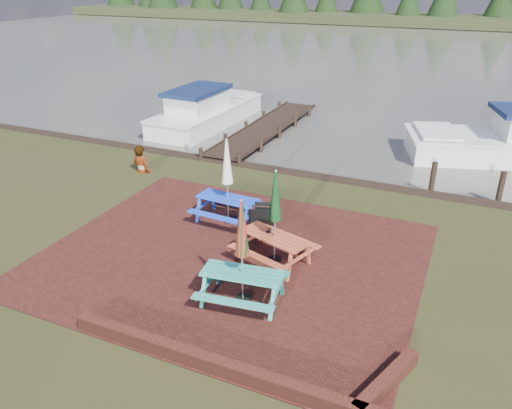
{
  "coord_description": "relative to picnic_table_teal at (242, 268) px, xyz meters",
  "views": [
    {
      "loc": [
        4.88,
        -8.43,
        6.39
      ],
      "look_at": [
        0.17,
        2.1,
        1.0
      ],
      "focal_mm": 35.0,
      "sensor_mm": 36.0,
      "label": 1
    }
  ],
  "objects": [
    {
      "name": "boat_jetty",
      "position": [
        -7.7,
        12.13,
        -0.43
      ],
      "size": [
        2.56,
        7.06,
        2.03
      ],
      "rotation": [
        0.0,
        0.0,
        -0.02
      ],
      "color": "silver",
      "rests_on": "ground"
    },
    {
      "name": "water",
      "position": [
        -1.04,
        37.54,
        -0.83
      ],
      "size": [
        120.0,
        60.0,
        0.02
      ],
      "primitive_type": "cube",
      "color": "#45413B",
      "rests_on": "ground"
    },
    {
      "name": "picnic_table_red",
      "position": [
        0.01,
        1.76,
        -0.01
      ],
      "size": [
        2.08,
        1.95,
        2.36
      ],
      "rotation": [
        0.0,
        0.0,
        -0.31
      ],
      "color": "#BA4F2F",
      "rests_on": "ground"
    },
    {
      "name": "picnic_table_blue",
      "position": [
        -1.99,
        3.24,
        0.01
      ],
      "size": [
        1.83,
        1.65,
        2.41
      ],
      "rotation": [
        0.0,
        0.0,
        -0.06
      ],
      "color": "blue",
      "rests_on": "ground"
    },
    {
      "name": "brick_wall",
      "position": [
        1.11,
        -1.88,
        -0.68
      ],
      "size": [
        6.21,
        1.79,
        0.3
      ],
      "color": "#4C1E16",
      "rests_on": "ground"
    },
    {
      "name": "jetty",
      "position": [
        -4.54,
        11.81,
        -0.72
      ],
      "size": [
        1.76,
        9.08,
        1.0
      ],
      "color": "black",
      "rests_on": "ground"
    },
    {
      "name": "ground",
      "position": [
        -1.04,
        0.54,
        -0.83
      ],
      "size": [
        120.0,
        120.0,
        0.0
      ],
      "primitive_type": "plane",
      "color": "black",
      "rests_on": "ground"
    },
    {
      "name": "chalkboard",
      "position": [
        -0.74,
        2.77,
        -0.36
      ],
      "size": [
        0.61,
        0.69,
        0.92
      ],
      "rotation": [
        0.0,
        0.0,
        0.3
      ],
      "color": "black",
      "rests_on": "ground"
    },
    {
      "name": "paving",
      "position": [
        -1.04,
        1.54,
        -0.82
      ],
      "size": [
        9.0,
        7.5,
        0.02
      ],
      "primitive_type": "cube",
      "color": "#371611",
      "rests_on": "ground"
    },
    {
      "name": "picnic_table_teal",
      "position": [
        0.0,
        0.0,
        0.0
      ],
      "size": [
        1.9,
        1.74,
        2.38
      ],
      "rotation": [
        0.0,
        0.0,
        0.13
      ],
      "color": "teal",
      "rests_on": "ground"
    },
    {
      "name": "person",
      "position": [
        -6.52,
        5.43,
        0.12
      ],
      "size": [
        0.75,
        0.54,
        1.9
      ],
      "primitive_type": "imported",
      "rotation": [
        0.0,
        0.0,
        3.01
      ],
      "color": "gray",
      "rests_on": "ground"
    }
  ]
}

